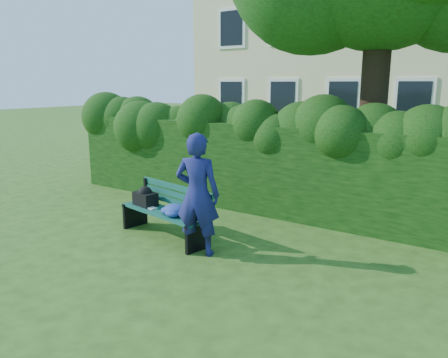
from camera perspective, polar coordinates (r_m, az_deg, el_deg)
The scene contains 4 objects.
ground at distance 7.50m, azimuth -2.60°, elevation -7.92°, with size 80.00×80.00×0.00m, color #2D4F19.
hedge at distance 9.06m, azimuth 5.71°, elevation 1.48°, with size 10.00×1.00×1.80m.
park_bench at distance 7.57m, azimuth -7.74°, elevation -3.86°, with size 1.91×0.88×0.89m.
man_reading at distance 6.65m, azimuth -3.48°, elevation -2.05°, with size 0.69×0.45×1.90m, color navy.
Camera 1 is at (4.24, -5.62, 2.60)m, focal length 35.00 mm.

